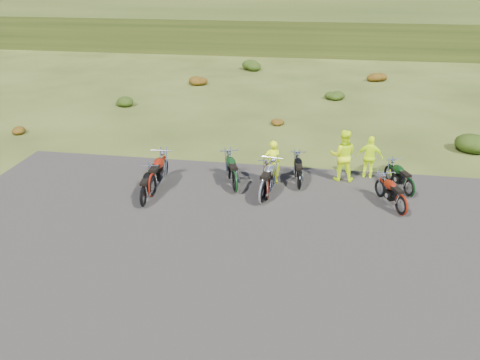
% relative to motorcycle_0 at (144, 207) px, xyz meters
% --- Properties ---
extents(ground, '(300.00, 300.00, 0.00)m').
position_rel_motorcycle_0_xyz_m(ground, '(3.87, 0.02, 0.00)').
color(ground, '#333C14').
rests_on(ground, ground).
extents(gravel_pad, '(20.00, 12.00, 0.04)m').
position_rel_motorcycle_0_xyz_m(gravel_pad, '(3.87, -1.98, 0.00)').
color(gravel_pad, black).
rests_on(gravel_pad, ground).
extents(hill_slope, '(300.00, 45.97, 9.37)m').
position_rel_motorcycle_0_xyz_m(hill_slope, '(3.87, 50.02, 0.00)').
color(hill_slope, '#253712').
rests_on(hill_slope, ground).
extents(shrub_0, '(0.77, 0.77, 0.45)m').
position_rel_motorcycle_0_xyz_m(shrub_0, '(-8.13, 6.02, 0.23)').
color(shrub_0, '#622E0C').
rests_on(shrub_0, ground).
extents(shrub_1, '(1.03, 1.03, 0.61)m').
position_rel_motorcycle_0_xyz_m(shrub_1, '(-5.23, 11.32, 0.31)').
color(shrub_1, black).
rests_on(shrub_1, ground).
extents(shrub_2, '(1.30, 1.30, 0.77)m').
position_rel_motorcycle_0_xyz_m(shrub_2, '(-2.33, 16.62, 0.38)').
color(shrub_2, '#622E0C').
rests_on(shrub_2, ground).
extents(shrub_3, '(1.56, 1.56, 0.92)m').
position_rel_motorcycle_0_xyz_m(shrub_3, '(0.57, 21.92, 0.46)').
color(shrub_3, black).
rests_on(shrub_3, ground).
extents(shrub_4, '(0.77, 0.77, 0.45)m').
position_rel_motorcycle_0_xyz_m(shrub_4, '(3.47, 9.22, 0.23)').
color(shrub_4, '#622E0C').
rests_on(shrub_4, ground).
extents(shrub_5, '(1.03, 1.03, 0.61)m').
position_rel_motorcycle_0_xyz_m(shrub_5, '(6.37, 14.52, 0.31)').
color(shrub_5, black).
rests_on(shrub_5, ground).
extents(shrub_6, '(1.30, 1.30, 0.77)m').
position_rel_motorcycle_0_xyz_m(shrub_6, '(9.27, 19.82, 0.38)').
color(shrub_6, '#622E0C').
rests_on(shrub_6, ground).
extents(shrub_7, '(1.56, 1.56, 0.92)m').
position_rel_motorcycle_0_xyz_m(shrub_7, '(12.17, 7.12, 0.46)').
color(shrub_7, black).
rests_on(shrub_7, ground).
extents(motorcycle_0, '(0.84, 1.98, 1.01)m').
position_rel_motorcycle_0_xyz_m(motorcycle_0, '(0.00, 0.00, 0.00)').
color(motorcycle_0, black).
rests_on(motorcycle_0, ground).
extents(motorcycle_1, '(0.86, 2.33, 1.21)m').
position_rel_motorcycle_0_xyz_m(motorcycle_1, '(0.06, 0.72, 0.00)').
color(motorcycle_1, maroon).
rests_on(motorcycle_1, ground).
extents(motorcycle_2, '(1.39, 2.24, 1.11)m').
position_rel_motorcycle_0_xyz_m(motorcycle_2, '(2.76, 1.50, 0.00)').
color(motorcycle_2, black).
rests_on(motorcycle_2, ground).
extents(motorcycle_3, '(1.07, 2.33, 1.18)m').
position_rel_motorcycle_0_xyz_m(motorcycle_3, '(3.78, 0.82, 0.00)').
color(motorcycle_3, silver).
rests_on(motorcycle_3, ground).
extents(motorcycle_4, '(0.88, 1.96, 0.99)m').
position_rel_motorcycle_0_xyz_m(motorcycle_4, '(3.91, 1.13, 0.00)').
color(motorcycle_4, '#50140D').
rests_on(motorcycle_4, ground).
extents(motorcycle_5, '(0.88, 1.99, 1.01)m').
position_rel_motorcycle_0_xyz_m(motorcycle_5, '(4.92, 2.08, 0.00)').
color(motorcycle_5, black).
rests_on(motorcycle_5, ground).
extents(motorcycle_6, '(1.36, 2.01, 1.00)m').
position_rel_motorcycle_0_xyz_m(motorcycle_6, '(8.15, 0.73, 0.00)').
color(motorcycle_6, maroon).
rests_on(motorcycle_6, ground).
extents(motorcycle_7, '(1.33, 1.96, 0.98)m').
position_rel_motorcycle_0_xyz_m(motorcycle_7, '(8.60, 2.10, 0.00)').
color(motorcycle_7, black).
rests_on(motorcycle_7, ground).
extents(person_middle, '(0.69, 0.57, 1.61)m').
position_rel_motorcycle_0_xyz_m(person_middle, '(3.94, 2.42, 0.81)').
color(person_middle, '#DDFF0D').
rests_on(person_middle, ground).
extents(person_right_a, '(0.94, 0.74, 1.90)m').
position_rel_motorcycle_0_xyz_m(person_right_a, '(6.39, 3.12, 0.95)').
color(person_right_a, '#DDFF0D').
rests_on(person_right_a, ground).
extents(person_right_b, '(0.97, 0.50, 1.58)m').
position_rel_motorcycle_0_xyz_m(person_right_b, '(7.38, 3.51, 0.79)').
color(person_right_b, '#DDFF0D').
rests_on(person_right_b, ground).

